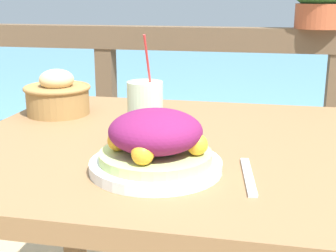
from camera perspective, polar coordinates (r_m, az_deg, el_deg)
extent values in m
cube|color=olive|center=(1.07, 0.87, -2.86)|extent=(0.97, 0.84, 0.04)
cube|color=olive|center=(1.65, -11.48, -10.62)|extent=(0.06, 0.06, 0.73)
cube|color=olive|center=(1.55, 19.52, -13.11)|extent=(0.06, 0.06, 0.73)
cube|color=brown|center=(1.84, 5.96, 10.51)|extent=(2.80, 0.08, 0.09)
cube|color=brown|center=(2.04, -7.23, -2.97)|extent=(0.07, 0.07, 0.88)
cube|color=brown|center=(1.96, 18.96, -4.59)|extent=(0.07, 0.07, 0.88)
cube|color=#568EA8|center=(4.42, 9.18, 3.90)|extent=(12.00, 4.00, 0.40)
cylinder|color=silver|center=(0.88, -1.25, -4.86)|extent=(0.25, 0.25, 0.02)
cylinder|color=#B7D17A|center=(0.87, -1.25, -3.70)|extent=(0.21, 0.21, 0.02)
ellipsoid|color=#72194C|center=(0.86, -1.27, -0.63)|extent=(0.17, 0.17, 0.08)
sphere|color=#F9A328|center=(0.85, 3.55, -2.27)|extent=(0.04, 0.04, 0.04)
sphere|color=#F9A328|center=(0.94, -0.81, -0.52)|extent=(0.04, 0.04, 0.04)
sphere|color=#F9A328|center=(0.87, -6.12, -1.78)|extent=(0.04, 0.04, 0.04)
sphere|color=#F9A328|center=(0.80, -3.11, -3.40)|extent=(0.04, 0.04, 0.04)
cylinder|color=beige|center=(1.04, -2.79, 1.72)|extent=(0.08, 0.08, 0.14)
cylinder|color=red|center=(1.02, -2.20, 5.45)|extent=(0.01, 0.08, 0.21)
cylinder|color=olive|center=(1.33, -13.28, 3.09)|extent=(0.17, 0.17, 0.08)
torus|color=olive|center=(1.32, -13.38, 4.57)|extent=(0.18, 0.18, 0.01)
ellipsoid|color=#DBB77A|center=(1.32, -13.44, 5.54)|extent=(0.09, 0.09, 0.06)
cylinder|color=#A34C2D|center=(1.84, 17.93, 12.63)|extent=(0.17, 0.17, 0.09)
cube|color=silver|center=(0.87, 9.77, -6.03)|extent=(0.04, 0.18, 0.00)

